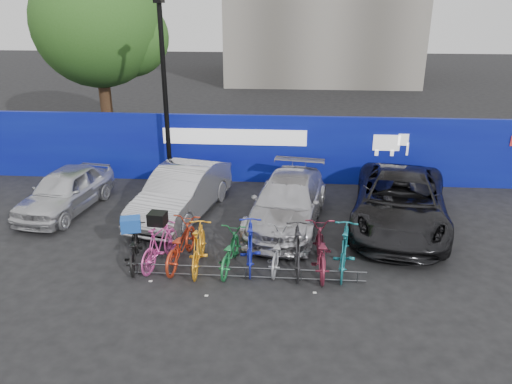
# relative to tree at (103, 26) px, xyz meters

# --- Properties ---
(ground) EXTENTS (100.00, 100.00, 0.00)m
(ground) POSITION_rel_tree_xyz_m (6.77, -10.06, -5.07)
(ground) COLOR black
(ground) RESTS_ON ground
(hoarding) EXTENTS (22.00, 0.18, 2.40)m
(hoarding) POSITION_rel_tree_xyz_m (6.78, -4.06, -3.86)
(hoarding) COLOR #090E82
(hoarding) RESTS_ON ground
(tree) EXTENTS (5.40, 5.20, 7.80)m
(tree) POSITION_rel_tree_xyz_m (0.00, 0.00, 0.00)
(tree) COLOR #382314
(tree) RESTS_ON ground
(lamppost) EXTENTS (0.25, 0.50, 6.11)m
(lamppost) POSITION_rel_tree_xyz_m (3.57, -4.66, -1.80)
(lamppost) COLOR black
(lamppost) RESTS_ON ground
(bike_rack) EXTENTS (5.60, 0.03, 0.30)m
(bike_rack) POSITION_rel_tree_xyz_m (6.77, -10.66, -4.91)
(bike_rack) COLOR #595B60
(bike_rack) RESTS_ON ground
(car_0) EXTENTS (2.14, 4.07, 1.32)m
(car_0) POSITION_rel_tree_xyz_m (0.91, -7.09, -4.41)
(car_0) COLOR silver
(car_0) RESTS_ON ground
(car_1) EXTENTS (2.52, 4.73, 1.48)m
(car_1) POSITION_rel_tree_xyz_m (4.53, -7.17, -4.33)
(car_1) COLOR #ABABB0
(car_1) RESTS_ON ground
(car_2) EXTENTS (2.62, 4.95, 1.37)m
(car_2) POSITION_rel_tree_xyz_m (7.70, -7.54, -4.39)
(car_2) COLOR #B8B7BD
(car_2) RESTS_ON ground
(car_3) EXTENTS (3.52, 5.88, 1.53)m
(car_3) POSITION_rel_tree_xyz_m (10.88, -7.48, -4.30)
(car_3) COLOR black
(car_3) RESTS_ON ground
(bike_0) EXTENTS (0.99, 1.84, 0.92)m
(bike_0) POSITION_rel_tree_xyz_m (3.96, -10.19, -4.61)
(bike_0) COLOR black
(bike_0) RESTS_ON ground
(bike_1) EXTENTS (0.93, 1.87, 1.08)m
(bike_1) POSITION_rel_tree_xyz_m (4.62, -10.14, -4.53)
(bike_1) COLOR #E046A2
(bike_1) RESTS_ON ground
(bike_2) EXTENTS (0.96, 2.08, 1.05)m
(bike_2) POSITION_rel_tree_xyz_m (5.11, -10.05, -4.54)
(bike_2) COLOR #B43118
(bike_2) RESTS_ON ground
(bike_3) EXTENTS (0.58, 1.89, 1.13)m
(bike_3) POSITION_rel_tree_xyz_m (5.60, -10.24, -4.50)
(bike_3) COLOR orange
(bike_3) RESTS_ON ground
(bike_4) EXTENTS (0.79, 1.81, 0.92)m
(bike_4) POSITION_rel_tree_xyz_m (6.34, -10.20, -4.61)
(bike_4) COLOR #1E7C3D
(bike_4) RESTS_ON ground
(bike_5) EXTENTS (0.68, 1.94, 1.14)m
(bike_5) POSITION_rel_tree_xyz_m (6.83, -10.05, -4.50)
(bike_5) COLOR #1620AB
(bike_5) RESTS_ON ground
(bike_6) EXTENTS (0.80, 1.80, 0.91)m
(bike_6) POSITION_rel_tree_xyz_m (7.49, -10.03, -4.61)
(bike_6) COLOR #99999F
(bike_6) RESTS_ON ground
(bike_7) EXTENTS (0.59, 1.92, 1.14)m
(bike_7) POSITION_rel_tree_xyz_m (7.98, -10.17, -4.50)
(bike_7) COLOR #252427
(bike_7) RESTS_ON ground
(bike_8) EXTENTS (0.75, 2.06, 1.08)m
(bike_8) POSITION_rel_tree_xyz_m (8.52, -10.11, -4.53)
(bike_8) COLOR maroon
(bike_8) RESTS_ON ground
(bike_9) EXTENTS (0.83, 2.00, 1.17)m
(bike_9) POSITION_rel_tree_xyz_m (9.09, -10.13, -4.49)
(bike_9) COLOR #19737D
(bike_9) RESTS_ON ground
(cargo_crate) EXTENTS (0.54, 0.47, 0.33)m
(cargo_crate) POSITION_rel_tree_xyz_m (3.96, -10.19, -3.98)
(cargo_crate) COLOR #194BAB
(cargo_crate) RESTS_ON bike_0
(cargo_topcase) EXTENTS (0.45, 0.41, 0.30)m
(cargo_topcase) POSITION_rel_tree_xyz_m (4.62, -10.14, -3.83)
(cargo_topcase) COLOR black
(cargo_topcase) RESTS_ON bike_1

